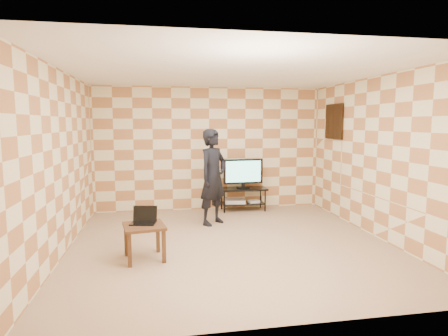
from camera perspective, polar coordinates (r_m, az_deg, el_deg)
The scene contains 14 objects.
floor at distance 6.11m, azimuth 0.99°, elevation -11.44°, with size 5.00×5.00×0.00m, color tan.
wall_back at distance 8.29m, azimuth -2.27°, elevation 2.92°, with size 5.00×0.02×2.70m, color beige.
wall_front at distance 3.43m, azimuth 8.96°, elevation -2.80°, with size 5.00×0.02×2.70m, color beige.
wall_left at distance 5.90m, azimuth -23.59°, elevation 0.74°, with size 0.02×5.00×2.70m, color beige.
wall_right at distance 6.77m, azimuth 22.30°, elevation 1.52°, with size 0.02×5.00×2.70m, color beige.
ceiling at distance 5.86m, azimuth 1.04°, elevation 14.52°, with size 5.00×5.00×0.02m, color white.
wall_art at distance 8.08m, azimuth 16.43°, elevation 6.81°, with size 0.04×0.72×0.72m.
tv_stand at distance 8.26m, azimuth 2.93°, elevation -3.98°, with size 1.03×0.46×0.50m.
tv at distance 8.18m, azimuth 2.95°, elevation -0.62°, with size 0.88×0.18×0.64m.
dvd_player at distance 8.26m, azimuth 1.68°, elevation -5.09°, with size 0.43×0.31×0.07m, color silver.
game_console at distance 8.33m, azimuth 4.55°, elevation -5.07°, with size 0.23×0.17×0.05m, color silver.
side_table at distance 5.45m, azimuth -12.07°, elevation -9.36°, with size 0.64×0.64×0.50m.
laptop at distance 5.51m, azimuth -12.10°, elevation -7.67°, with size 0.39×0.34×0.23m.
person at distance 7.07m, azimuth -1.66°, elevation -1.37°, with size 0.66×0.43×1.81m, color black.
Camera 1 is at (-1.10, -5.70, 1.92)m, focal length 30.00 mm.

